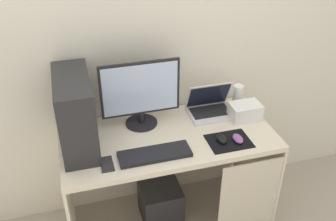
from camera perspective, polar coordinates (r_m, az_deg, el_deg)
ground_plane at (r=2.89m, az=0.00°, el=-16.25°), size 8.00×8.00×0.00m
wall_back at (r=2.43m, az=-2.31°, el=11.30°), size 4.00×0.05×2.60m
desk at (r=2.47m, az=0.47°, el=-6.93°), size 1.33×0.64×0.78m
pc_tower at (r=2.24m, az=-13.67°, el=-0.31°), size 0.20×0.49×0.44m
monitor at (r=2.36m, az=-4.15°, el=2.51°), size 0.50×0.21×0.44m
laptop at (r=2.59m, az=6.33°, el=0.53°), size 0.30×0.23×0.21m
speaker at (r=2.68m, az=10.42°, el=2.20°), size 0.07×0.07×0.16m
projector at (r=2.56m, az=11.46°, el=-0.09°), size 0.20×0.14×0.10m
keyboard at (r=2.20m, az=-2.00°, el=-6.54°), size 0.42×0.14×0.02m
mousepad at (r=2.35m, az=9.11°, el=-4.55°), size 0.26×0.20×0.00m
mouse_left at (r=2.33m, az=8.03°, el=-4.21°), size 0.06×0.10×0.03m
mouse_right at (r=2.34m, az=10.41°, el=-4.15°), size 0.06×0.10×0.03m
cell_phone at (r=2.17m, az=-9.13°, el=-7.94°), size 0.07×0.13×0.01m
subwoofer at (r=2.83m, az=-1.14°, el=-13.54°), size 0.28×0.28×0.28m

